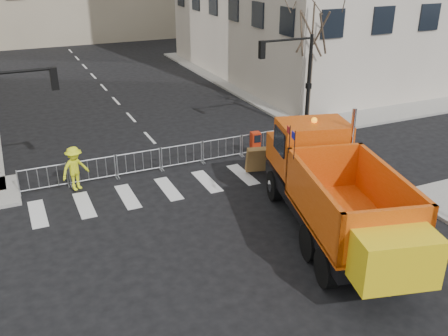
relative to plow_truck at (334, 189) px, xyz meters
name	(u,v)px	position (x,y,z in m)	size (l,w,h in m)	color
ground	(249,246)	(-2.96, 0.64, -1.90)	(120.00, 120.00, 0.00)	black
sidewalk_back	(170,159)	(-2.96, 9.14, -1.83)	(64.00, 5.00, 0.15)	gray
traffic_light_right	(309,84)	(5.54, 10.14, 0.80)	(0.18, 0.18, 5.40)	black
crowd_barriers	(161,159)	(-3.71, 8.24, -1.35)	(12.60, 0.60, 1.10)	#9EA0A5
street_tree	(311,61)	(6.24, 11.14, 1.85)	(3.00, 3.00, 7.50)	#382B21
plow_truck	(334,189)	(0.00, 0.00, 0.00)	(5.54, 11.41, 4.28)	black
cop_a	(294,152)	(1.84, 5.51, -0.91)	(0.72, 0.47, 1.98)	black
cop_b	(283,147)	(1.72, 6.27, -0.94)	(0.94, 0.73, 1.93)	black
cop_c	(294,153)	(2.02, 5.74, -1.10)	(0.95, 0.39, 1.61)	black
worker	(75,168)	(-7.69, 7.44, -0.80)	(1.24, 0.71, 1.91)	yellow
newspaper_box	(255,143)	(1.11, 7.92, -1.20)	(0.45, 0.40, 1.10)	#B8270E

